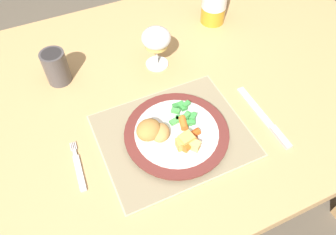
{
  "coord_description": "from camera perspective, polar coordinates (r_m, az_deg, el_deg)",
  "views": [
    {
      "loc": [
        -0.18,
        -0.57,
        1.4
      ],
      "look_at": [
        0.03,
        -0.13,
        0.78
      ],
      "focal_mm": 35.0,
      "sensor_mm": 36.0,
      "label": 1
    }
  ],
  "objects": [
    {
      "name": "table_knife",
      "position": [
        0.86,
        16.93,
        -0.65
      ],
      "size": [
        0.02,
        0.22,
        0.01
      ],
      "color": "silver",
      "rests_on": "dining_table"
    },
    {
      "name": "fork",
      "position": [
        0.78,
        -15.29,
        -8.66
      ],
      "size": [
        0.02,
        0.13,
        0.01
      ],
      "color": "silver",
      "rests_on": "dining_table"
    },
    {
      "name": "dining_table",
      "position": [
        0.95,
        -4.75,
        0.8
      ],
      "size": [
        1.6,
        0.89,
        0.74
      ],
      "color": "tan",
      "rests_on": "ground"
    },
    {
      "name": "dinner_plate",
      "position": [
        0.79,
        1.5,
        -2.87
      ],
      "size": [
        0.25,
        0.25,
        0.02
      ],
      "color": "white",
      "rests_on": "placemat"
    },
    {
      "name": "ground_plane",
      "position": [
        1.52,
        -3.07,
        -14.98
      ],
      "size": [
        6.0,
        6.0,
        0.0
      ],
      "primitive_type": "plane",
      "color": "brown"
    },
    {
      "name": "glazed_carrots",
      "position": [
        0.76,
        3.54,
        -3.21
      ],
      "size": [
        0.06,
        0.1,
        0.02
      ],
      "color": "orange",
      "rests_on": "dinner_plate"
    },
    {
      "name": "wine_glass",
      "position": [
        0.91,
        -2.07,
        13.35
      ],
      "size": [
        0.08,
        0.08,
        0.12
      ],
      "color": "silver",
      "rests_on": "dining_table"
    },
    {
      "name": "breaded_croquettes",
      "position": [
        0.76,
        -2.72,
        -2.31
      ],
      "size": [
        0.1,
        0.09,
        0.04
      ],
      "color": "tan",
      "rests_on": "dinner_plate"
    },
    {
      "name": "roast_potatoes",
      "position": [
        0.75,
        3.26,
        -4.33
      ],
      "size": [
        0.05,
        0.05,
        0.03
      ],
      "color": "#DBB256",
      "rests_on": "dinner_plate"
    },
    {
      "name": "drinking_cup",
      "position": [
        0.94,
        -18.95,
        8.38
      ],
      "size": [
        0.07,
        0.07,
        0.1
      ],
      "color": "#4C4747",
      "rests_on": "dining_table"
    },
    {
      "name": "placemat",
      "position": [
        0.8,
        0.9,
        -3.15
      ],
      "size": [
        0.35,
        0.29,
        0.01
      ],
      "color": "#CCB789",
      "rests_on": "dining_table"
    },
    {
      "name": "green_beans_pile",
      "position": [
        0.8,
        2.73,
        0.44
      ],
      "size": [
        0.07,
        0.08,
        0.02
      ],
      "color": "green",
      "rests_on": "dinner_plate"
    }
  ]
}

